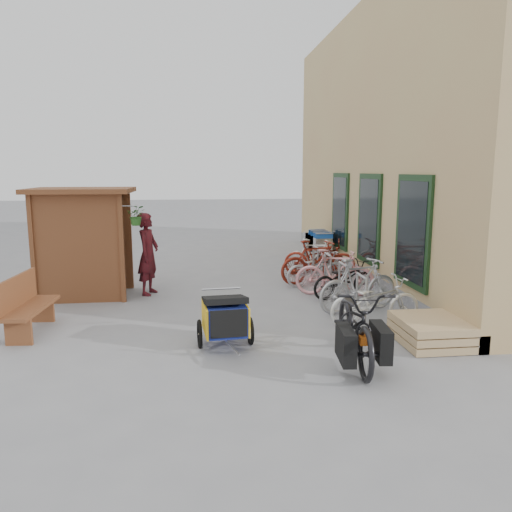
{
  "coord_description": "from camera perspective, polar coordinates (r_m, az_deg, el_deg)",
  "views": [
    {
      "loc": [
        -0.73,
        -8.76,
        2.78
      ],
      "look_at": [
        0.5,
        1.5,
        1.0
      ],
      "focal_mm": 35.0,
      "sensor_mm": 36.0,
      "label": 1
    }
  ],
  "objects": [
    {
      "name": "bike_rack",
      "position": [
        11.78,
        8.2,
        -1.4
      ],
      "size": [
        0.05,
        5.35,
        0.86
      ],
      "color": "#A5A8AD",
      "rests_on": "ground"
    },
    {
      "name": "bike_1",
      "position": [
        10.09,
        11.65,
        -3.25
      ],
      "size": [
        1.87,
        1.01,
        1.08
      ],
      "primitive_type": "imported",
      "rotation": [
        0.0,
        0.0,
        1.87
      ],
      "color": "#ABABB0",
      "rests_on": "ground"
    },
    {
      "name": "shopping_carts",
      "position": [
        15.69,
        6.99,
        1.57
      ],
      "size": [
        0.54,
        1.81,
        0.96
      ],
      "color": "silver",
      "rests_on": "ground"
    },
    {
      "name": "bike_3",
      "position": [
        11.27,
        8.99,
        -1.88
      ],
      "size": [
        1.82,
        0.88,
        1.05
      ],
      "primitive_type": "imported",
      "rotation": [
        0.0,
        0.0,
        1.34
      ],
      "color": "pink",
      "rests_on": "ground"
    },
    {
      "name": "bike_4",
      "position": [
        12.24,
        6.92,
        -1.4
      ],
      "size": [
        1.7,
        0.97,
        0.84
      ],
      "primitive_type": "imported",
      "rotation": [
        0.0,
        0.0,
        1.84
      ],
      "color": "#ABABB0",
      "rests_on": "ground"
    },
    {
      "name": "cargo_bike",
      "position": [
        7.46,
        11.38,
        -7.62
      ],
      "size": [
        1.0,
        2.28,
        1.16
      ],
      "rotation": [
        0.0,
        0.0,
        -0.1
      ],
      "color": "black",
      "rests_on": "ground"
    },
    {
      "name": "bike_0",
      "position": [
        9.29,
        13.45,
        -5.03
      ],
      "size": [
        1.75,
        0.74,
        0.9
      ],
      "primitive_type": "imported",
      "rotation": [
        0.0,
        0.0,
        1.66
      ],
      "color": "white",
      "rests_on": "ground"
    },
    {
      "name": "kiosk",
      "position": [
        11.58,
        -19.53,
        3.13
      ],
      "size": [
        2.49,
        1.65,
        2.4
      ],
      "color": "brown",
      "rests_on": "ground"
    },
    {
      "name": "bike_2",
      "position": [
        11.16,
        10.04,
        -2.61
      ],
      "size": [
        1.68,
        1.04,
        0.83
      ],
      "primitive_type": "imported",
      "rotation": [
        0.0,
        0.0,
        1.9
      ],
      "color": "black",
      "rests_on": "ground"
    },
    {
      "name": "bench",
      "position": [
        9.46,
        -24.89,
        -5.02
      ],
      "size": [
        0.59,
        1.62,
        1.0
      ],
      "rotation": [
        0.0,
        0.0,
        -0.07
      ],
      "color": "brown",
      "rests_on": "ground"
    },
    {
      "name": "pallet_stack",
      "position": [
        8.64,
        19.3,
        -8.1
      ],
      "size": [
        1.0,
        1.2,
        0.4
      ],
      "color": "tan",
      "rests_on": "ground"
    },
    {
      "name": "bike_7",
      "position": [
        13.78,
        6.7,
        0.04
      ],
      "size": [
        1.6,
        0.68,
        0.93
      ],
      "primitive_type": "imported",
      "rotation": [
        0.0,
        0.0,
        1.41
      ],
      "color": "white",
      "rests_on": "ground"
    },
    {
      "name": "bike_5",
      "position": [
        12.4,
        6.77,
        -0.67
      ],
      "size": [
        1.88,
        0.88,
        1.09
      ],
      "primitive_type": "imported",
      "rotation": [
        0.0,
        0.0,
        1.78
      ],
      "color": "maroon",
      "rests_on": "ground"
    },
    {
      "name": "building",
      "position": [
        15.11,
        22.22,
        11.77
      ],
      "size": [
        6.07,
        13.0,
        7.0
      ],
      "color": "tan",
      "rests_on": "ground"
    },
    {
      "name": "child_trailer",
      "position": [
        8.02,
        -3.56,
        -6.88
      ],
      "size": [
        0.91,
        1.5,
        0.87
      ],
      "rotation": [
        0.0,
        0.0,
        0.08
      ],
      "color": "navy",
      "rests_on": "ground"
    },
    {
      "name": "bike_6",
      "position": [
        13.34,
        7.26,
        -0.18
      ],
      "size": [
        1.98,
        1.15,
        0.99
      ],
      "primitive_type": "imported",
      "rotation": [
        0.0,
        0.0,
        1.29
      ],
      "color": "maroon",
      "rests_on": "ground"
    },
    {
      "name": "ground",
      "position": [
        9.22,
        -2.0,
        -7.78
      ],
      "size": [
        80.0,
        80.0,
        0.0
      ],
      "primitive_type": "plane",
      "color": "gray"
    },
    {
      "name": "person_kiosk",
      "position": [
        11.46,
        -12.22,
        0.23
      ],
      "size": [
        0.62,
        0.77,
        1.85
      ],
      "primitive_type": "imported",
      "rotation": [
        0.0,
        0.0,
        1.27
      ],
      "color": "maroon",
      "rests_on": "ground"
    }
  ]
}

